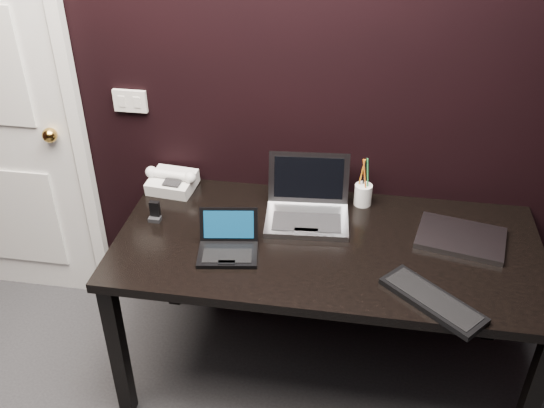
% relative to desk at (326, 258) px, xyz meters
% --- Properties ---
extents(wall_back, '(4.00, 0.00, 4.00)m').
position_rel_desk_xyz_m(wall_back, '(-0.30, 0.40, 0.64)').
color(wall_back, black).
rests_on(wall_back, ground).
extents(wall_switch, '(0.15, 0.02, 0.10)m').
position_rel_desk_xyz_m(wall_switch, '(-0.92, 0.39, 0.46)').
color(wall_switch, silver).
rests_on(wall_switch, wall_back).
extents(desk, '(1.70, 0.80, 0.74)m').
position_rel_desk_xyz_m(desk, '(0.00, 0.00, 0.00)').
color(desk, black).
rests_on(desk, ground).
extents(netbook, '(0.26, 0.24, 0.15)m').
position_rel_desk_xyz_m(netbook, '(-0.38, -0.12, 0.11)').
color(netbook, black).
rests_on(netbook, desk).
extents(silver_laptop, '(0.37, 0.34, 0.24)m').
position_rel_desk_xyz_m(silver_laptop, '(-0.10, 0.16, 0.12)').
color(silver_laptop, '#A3A4A9').
rests_on(silver_laptop, desk).
extents(ext_keyboard, '(0.38, 0.35, 0.02)m').
position_rel_desk_xyz_m(ext_keyboard, '(0.39, -0.30, 0.09)').
color(ext_keyboard, black).
rests_on(ext_keyboard, desk).
extents(closed_laptop, '(0.38, 0.31, 0.02)m').
position_rel_desk_xyz_m(closed_laptop, '(0.53, 0.10, 0.09)').
color(closed_laptop, '#949398').
rests_on(closed_laptop, desk).
extents(desk_phone, '(0.25, 0.20, 0.12)m').
position_rel_desk_xyz_m(desk_phone, '(-0.73, 0.29, 0.12)').
color(desk_phone, silver).
rests_on(desk_phone, desk).
extents(mobile_phone, '(0.05, 0.04, 0.09)m').
position_rel_desk_xyz_m(mobile_phone, '(-0.73, 0.04, 0.11)').
color(mobile_phone, black).
rests_on(mobile_phone, desk).
extents(pen_cup, '(0.10, 0.10, 0.23)m').
position_rel_desk_xyz_m(pen_cup, '(0.13, 0.31, 0.13)').
color(pen_cup, white).
rests_on(pen_cup, desk).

